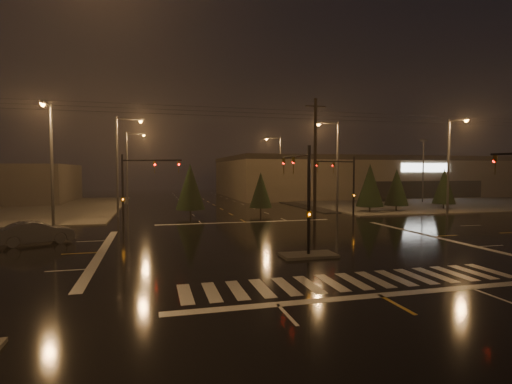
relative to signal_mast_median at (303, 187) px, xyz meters
The scene contains 25 objects.
ground 4.85m from the signal_mast_median, 90.00° to the left, with size 140.00×140.00×0.00m, color black.
sidewalk_ne 44.80m from the signal_mast_median, 47.79° to the left, with size 36.00×36.00×0.12m, color #4B4943.
median_island 3.79m from the signal_mast_median, 90.00° to the right, with size 3.00×1.60×0.15m, color #4B4943.
crosswalk 7.01m from the signal_mast_median, 90.00° to the right, with size 15.00×2.60×0.01m, color beige.
stop_bar_near 8.77m from the signal_mast_median, 90.00° to the right, with size 16.00×0.50×0.01m, color beige.
stop_bar_far 14.56m from the signal_mast_median, 90.00° to the left, with size 16.00×0.50×0.01m, color beige.
parking_lot 46.95m from the signal_mast_median, 41.60° to the left, with size 50.00×24.00×0.08m, color black.
retail_building 60.26m from the signal_mast_median, 54.49° to the left, with size 60.20×28.30×7.20m.
signal_mast_median is the anchor object (origin of this frame).
signal_mast_ne 16.27m from the signal_mast_median, 54.28° to the left, with size 4.84×1.86×6.00m.
signal_mast_nw 16.27m from the signal_mast_median, 125.72° to the left, with size 4.84×1.86×6.00m.
streetlight_1 23.94m from the signal_mast_median, 117.96° to the left, with size 2.77×0.32×10.00m.
streetlight_2 38.78m from the signal_mast_median, 106.79° to the left, with size 2.77×0.32×10.00m.
streetlight_3 22.20m from the signal_mast_median, 59.61° to the left, with size 2.77×0.32×10.00m.
streetlight_4 40.69m from the signal_mast_median, 74.03° to the left, with size 2.77×0.32×10.00m.
streetlight_5 21.53m from the signal_mast_median, 138.30° to the left, with size 0.32×2.77×10.00m.
streetlight_6 26.29m from the signal_mast_median, 32.94° to the left, with size 0.32×2.77×10.00m.
utility_pole_1 19.00m from the signal_mast_median, 64.89° to the left, with size 2.20×0.32×12.00m.
conifer_0 24.28m from the signal_mast_median, 50.83° to the left, with size 3.02×3.02×5.42m.
conifer_1 26.97m from the signal_mast_median, 45.32° to the left, with size 2.70×2.70×4.91m.
conifer_2 32.69m from the signal_mast_median, 37.43° to the left, with size 2.69×2.69×4.90m.
conifer_3 20.67m from the signal_mast_median, 102.25° to the left, with size 3.00×3.00×5.39m.
conifer_4 20.70m from the signal_mast_median, 81.22° to the left, with size 2.44×2.44×4.52m.
car_parked 40.91m from the signal_mast_median, 53.24° to the left, with size 1.54×3.82×1.30m, color black.
car_crossing 17.06m from the signal_mast_median, 155.82° to the left, with size 1.54×4.42×1.46m, color #595B61.
Camera 1 is at (-8.15, -23.98, 4.62)m, focal length 28.00 mm.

